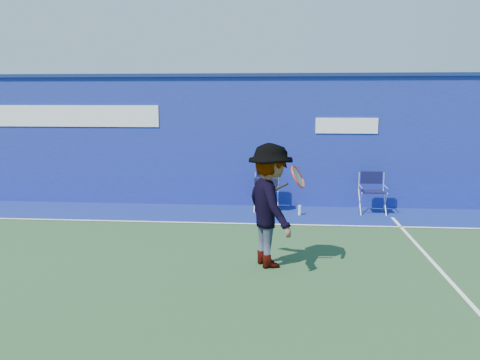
# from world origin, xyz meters

# --- Properties ---
(ground) EXTENTS (80.00, 80.00, 0.00)m
(ground) POSITION_xyz_m (0.00, 0.00, 0.00)
(ground) COLOR #254625
(ground) RESTS_ON ground
(stadium_wall) EXTENTS (24.00, 0.50, 3.08)m
(stadium_wall) POSITION_xyz_m (-0.00, 5.20, 1.55)
(stadium_wall) COLOR navy
(stadium_wall) RESTS_ON ground
(out_of_bounds_strip) EXTENTS (24.00, 1.80, 0.01)m
(out_of_bounds_strip) POSITION_xyz_m (0.00, 4.10, 0.00)
(out_of_bounds_strip) COLOR navy
(out_of_bounds_strip) RESTS_ON ground
(court_lines) EXTENTS (24.00, 12.00, 0.01)m
(court_lines) POSITION_xyz_m (0.00, 0.60, 0.01)
(court_lines) COLOR white
(court_lines) RESTS_ON out_of_bounds_strip
(directors_chair_left) EXTENTS (0.52, 0.47, 0.87)m
(directors_chair_left) POSITION_xyz_m (1.80, 4.49, 0.36)
(directors_chair_left) COLOR silver
(directors_chair_left) RESTS_ON ground
(directors_chair_right) EXTENTS (0.54, 0.48, 0.90)m
(directors_chair_right) POSITION_xyz_m (4.14, 4.42, 0.28)
(directors_chair_right) COLOR silver
(directors_chair_right) RESTS_ON ground
(water_bottle) EXTENTS (0.07, 0.07, 0.22)m
(water_bottle) POSITION_xyz_m (2.55, 4.11, 0.11)
(water_bottle) COLOR silver
(water_bottle) RESTS_ON ground
(tennis_player) EXTENTS (1.12, 1.38, 1.86)m
(tennis_player) POSITION_xyz_m (1.99, 0.69, 0.93)
(tennis_player) COLOR #EA4738
(tennis_player) RESTS_ON ground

